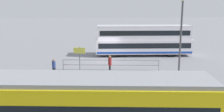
{
  "coord_description": "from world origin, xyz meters",
  "views": [
    {
      "loc": [
        1.77,
        28.53,
        6.63
      ],
      "look_at": [
        0.17,
        6.79,
        1.9
      ],
      "focal_mm": 39.95,
      "sensor_mm": 36.0,
      "label": 1
    }
  ],
  "objects_px": {
    "pedestrian_near_railing": "(54,66)",
    "pedestrian_crossing": "(110,63)",
    "tram_yellow": "(45,108)",
    "street_lamp": "(181,33)",
    "info_sign": "(80,54)",
    "double_decker_bus": "(143,40)"
  },
  "relations": [
    {
      "from": "pedestrian_near_railing",
      "to": "pedestrian_crossing",
      "type": "xyz_separation_m",
      "value": [
        -5.12,
        -0.15,
        0.14
      ]
    },
    {
      "from": "tram_yellow",
      "to": "street_lamp",
      "type": "height_order",
      "value": "street_lamp"
    },
    {
      "from": "tram_yellow",
      "to": "info_sign",
      "type": "distance_m",
      "value": 12.6
    },
    {
      "from": "double_decker_bus",
      "to": "tram_yellow",
      "type": "distance_m",
      "value": 21.15
    },
    {
      "from": "double_decker_bus",
      "to": "info_sign",
      "type": "xyz_separation_m",
      "value": [
        7.61,
        6.78,
        -0.25
      ]
    },
    {
      "from": "tram_yellow",
      "to": "pedestrian_near_railing",
      "type": "height_order",
      "value": "tram_yellow"
    },
    {
      "from": "street_lamp",
      "to": "tram_yellow",
      "type": "bearing_deg",
      "value": 43.07
    },
    {
      "from": "double_decker_bus",
      "to": "info_sign",
      "type": "distance_m",
      "value": 10.2
    },
    {
      "from": "tram_yellow",
      "to": "pedestrian_crossing",
      "type": "xyz_separation_m",
      "value": [
        -3.79,
        -11.21,
        -0.64
      ]
    },
    {
      "from": "pedestrian_crossing",
      "to": "info_sign",
      "type": "xyz_separation_m",
      "value": [
        2.86,
        -1.36,
        0.65
      ]
    },
    {
      "from": "pedestrian_crossing",
      "to": "street_lamp",
      "type": "height_order",
      "value": "street_lamp"
    },
    {
      "from": "street_lamp",
      "to": "double_decker_bus",
      "type": "bearing_deg",
      "value": -84.29
    },
    {
      "from": "double_decker_bus",
      "to": "street_lamp",
      "type": "height_order",
      "value": "street_lamp"
    },
    {
      "from": "double_decker_bus",
      "to": "pedestrian_near_railing",
      "type": "bearing_deg",
      "value": 40.02
    },
    {
      "from": "tram_yellow",
      "to": "pedestrian_near_railing",
      "type": "bearing_deg",
      "value": -83.12
    },
    {
      "from": "pedestrian_near_railing",
      "to": "tram_yellow",
      "type": "bearing_deg",
      "value": 96.88
    },
    {
      "from": "double_decker_bus",
      "to": "pedestrian_crossing",
      "type": "distance_m",
      "value": 9.47
    },
    {
      "from": "tram_yellow",
      "to": "pedestrian_crossing",
      "type": "bearing_deg",
      "value": -108.66
    },
    {
      "from": "info_sign",
      "to": "street_lamp",
      "type": "height_order",
      "value": "street_lamp"
    },
    {
      "from": "street_lamp",
      "to": "pedestrian_near_railing",
      "type": "bearing_deg",
      "value": -10.95
    },
    {
      "from": "double_decker_bus",
      "to": "street_lamp",
      "type": "bearing_deg",
      "value": 95.71
    },
    {
      "from": "tram_yellow",
      "to": "info_sign",
      "type": "xyz_separation_m",
      "value": [
        -0.92,
        -12.57,
        0.0
      ]
    }
  ]
}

